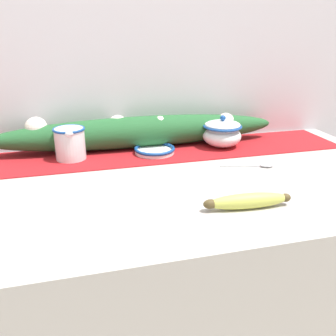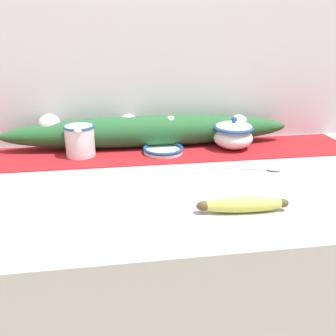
{
  "view_description": "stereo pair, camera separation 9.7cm",
  "coord_description": "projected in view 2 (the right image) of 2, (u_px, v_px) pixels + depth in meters",
  "views": [
    {
      "loc": [
        -0.22,
        -0.92,
        1.3
      ],
      "look_at": [
        0.01,
        -0.04,
        0.96
      ],
      "focal_mm": 40.0,
      "sensor_mm": 36.0,
      "label": 1
    },
    {
      "loc": [
        -0.13,
        -0.94,
        1.3
      ],
      "look_at": [
        0.01,
        -0.04,
        0.96
      ],
      "focal_mm": 40.0,
      "sensor_mm": 36.0,
      "label": 2
    }
  ],
  "objects": [
    {
      "name": "spoon",
      "position": [
        271.0,
        169.0,
        1.09
      ],
      "size": [
        0.16,
        0.06,
        0.01
      ],
      "rotation": [
        0.0,
        0.0,
        -0.27
      ],
      "color": "#B7B7BC",
      "rests_on": "countertop"
    },
    {
      "name": "countertop",
      "position": [
        162.0,
        312.0,
        1.19
      ],
      "size": [
        1.5,
        0.74,
        0.91
      ],
      "primitive_type": "cube",
      "color": "#B7B2AD",
      "rests_on": "ground_plane"
    },
    {
      "name": "back_wall",
      "position": [
        145.0,
        58.0,
        1.28
      ],
      "size": [
        2.3,
        0.04,
        2.4
      ],
      "primitive_type": "cube",
      "color": "silver",
      "rests_on": "ground_plane"
    },
    {
      "name": "banana",
      "position": [
        243.0,
        205.0,
        0.85
      ],
      "size": [
        0.21,
        0.05,
        0.04
      ],
      "rotation": [
        0.0,
        0.0,
        -0.08
      ],
      "color": "#CCD156",
      "rests_on": "countertop"
    },
    {
      "name": "poinsettia_garland",
      "position": [
        148.0,
        131.0,
        1.29
      ],
      "size": [
        0.99,
        0.12,
        0.12
      ],
      "color": "#235B2D",
      "rests_on": "countertop"
    },
    {
      "name": "table_runner",
      "position": [
        152.0,
        152.0,
        1.25
      ],
      "size": [
        1.38,
        0.24,
        0.0
      ],
      "primitive_type": "cube",
      "color": "#A8191E",
      "rests_on": "countertop"
    },
    {
      "name": "sugar_bowl",
      "position": [
        233.0,
        135.0,
        1.27
      ],
      "size": [
        0.13,
        0.13,
        0.11
      ],
      "color": "white",
      "rests_on": "countertop"
    },
    {
      "name": "cream_pitcher",
      "position": [
        80.0,
        139.0,
        1.2
      ],
      "size": [
        0.1,
        0.12,
        0.1
      ],
      "color": "white",
      "rests_on": "countertop"
    },
    {
      "name": "small_dish",
      "position": [
        163.0,
        150.0,
        1.24
      ],
      "size": [
        0.13,
        0.13,
        0.02
      ],
      "color": "white",
      "rests_on": "countertop"
    }
  ]
}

